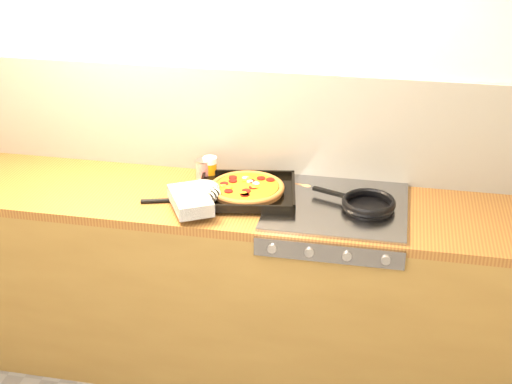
% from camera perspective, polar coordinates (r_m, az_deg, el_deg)
% --- Properties ---
extents(room_shell, '(3.20, 3.20, 3.20)m').
position_cam_1_polar(room_shell, '(3.31, -0.65, 5.54)').
color(room_shell, white).
rests_on(room_shell, ground).
extents(counter_run, '(3.20, 0.62, 0.90)m').
position_cam_1_polar(counter_run, '(3.37, -1.61, -7.39)').
color(counter_run, brown).
rests_on(counter_run, ground).
extents(stovetop, '(0.60, 0.56, 0.02)m').
position_cam_1_polar(stovetop, '(3.08, 6.46, -1.15)').
color(stovetop, gray).
rests_on(stovetop, counter_run).
extents(pizza_on_tray, '(0.57, 0.55, 0.07)m').
position_cam_1_polar(pizza_on_tray, '(3.11, -1.97, 0.06)').
color(pizza_on_tray, black).
rests_on(pizza_on_tray, stovetop).
extents(frying_pan, '(0.40, 0.30, 0.04)m').
position_cam_1_polar(frying_pan, '(3.06, 8.91, -0.94)').
color(frying_pan, black).
rests_on(frying_pan, stovetop).
extents(tomato_can, '(0.08, 0.08, 0.10)m').
position_cam_1_polar(tomato_can, '(3.32, -4.24, 1.79)').
color(tomato_can, '#A80D13').
rests_on(tomato_can, counter_run).
extents(juice_glass, '(0.07, 0.07, 0.11)m').
position_cam_1_polar(juice_glass, '(3.32, -3.70, 1.93)').
color(juice_glass, orange).
rests_on(juice_glass, counter_run).
extents(wooden_spoon, '(0.30, 0.09, 0.02)m').
position_cam_1_polar(wooden_spoon, '(3.27, 2.52, 0.70)').
color(wooden_spoon, '#A46F45').
rests_on(wooden_spoon, counter_run).
extents(black_spatula, '(0.28, 0.13, 0.02)m').
position_cam_1_polar(black_spatula, '(3.13, -6.50, -0.69)').
color(black_spatula, black).
rests_on(black_spatula, counter_run).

